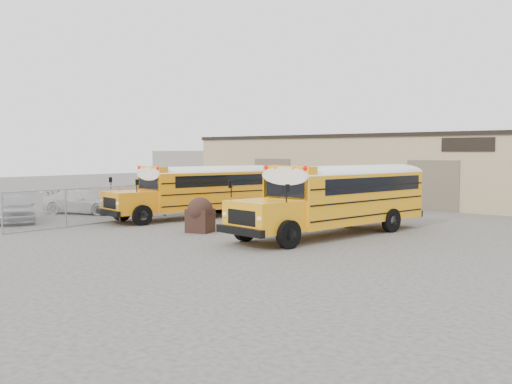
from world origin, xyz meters
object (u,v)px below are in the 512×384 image
Objects in this scene: school_bus_left at (282,183)px; school_bus_right at (419,188)px; car_silver at (16,208)px; tarp_bundle at (200,214)px; car_dark at (217,194)px; car_white at (83,202)px.

school_bus_right reaches higher than school_bus_left.
car_silver is at bearing -117.77° from school_bus_left.
tarp_bundle reaches higher than car_dark.
school_bus_right is 20.01m from car_silver.
tarp_bundle is at bearing -73.65° from school_bus_left.
tarp_bundle is (-5.80, -9.46, -0.94)m from school_bus_right.
school_bus_left is at bearing 178.86° from school_bus_right.
school_bus_right is 14.71m from car_dark.
school_bus_right is 18.37m from car_white.
school_bus_left is 6.14m from car_dark.
car_silver is (-9.62, -3.26, -0.07)m from tarp_bundle.
school_bus_left reaches higher than car_dark.
school_bus_right is 2.26× the size of car_white.
tarp_bundle is at bearing -139.41° from car_dark.
car_white is (-0.93, 4.41, -0.04)m from car_silver.
car_white is at bearing 169.70° from car_dark.
school_bus_right is at bearing -86.92° from car_white.
car_silver is at bearing 176.89° from car_dark.
car_white is at bearing 173.82° from tarp_bundle.
tarp_bundle is at bearing -120.08° from car_white.
car_dark is at bearing 130.49° from tarp_bundle.
school_bus_left is 2.13× the size of car_white.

